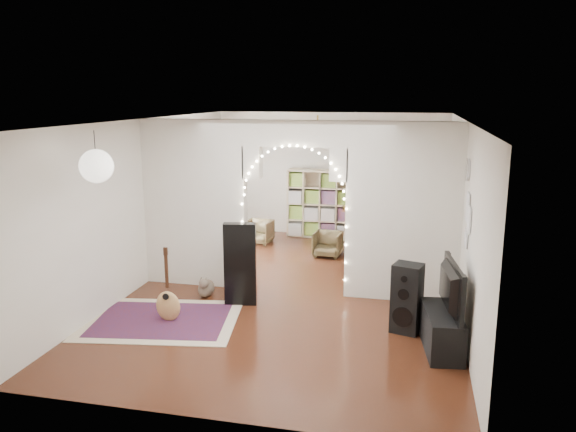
% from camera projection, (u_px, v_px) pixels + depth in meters
% --- Properties ---
extents(floor, '(7.50, 7.50, 0.00)m').
position_uv_depth(floor, '(295.00, 290.00, 9.00)').
color(floor, black).
rests_on(floor, ground).
extents(ceiling, '(5.00, 7.50, 0.02)m').
position_uv_depth(ceiling, '(295.00, 120.00, 8.43)').
color(ceiling, white).
rests_on(ceiling, wall_back).
extents(wall_back, '(5.00, 0.02, 2.70)m').
position_uv_depth(wall_back, '(330.00, 175.00, 12.29)').
color(wall_back, silver).
rests_on(wall_back, floor).
extents(wall_front, '(5.00, 0.02, 2.70)m').
position_uv_depth(wall_front, '(210.00, 288.00, 5.14)').
color(wall_front, silver).
rests_on(wall_front, floor).
extents(wall_left, '(0.02, 7.50, 2.70)m').
position_uv_depth(wall_left, '(147.00, 201.00, 9.25)').
color(wall_left, silver).
rests_on(wall_left, floor).
extents(wall_right, '(0.02, 7.50, 2.70)m').
position_uv_depth(wall_right, '(462.00, 216.00, 8.18)').
color(wall_right, silver).
rests_on(wall_right, floor).
extents(divider_wall, '(5.00, 0.20, 2.70)m').
position_uv_depth(divider_wall, '(295.00, 203.00, 8.70)').
color(divider_wall, silver).
rests_on(divider_wall, floor).
extents(fairy_lights, '(1.64, 0.04, 1.60)m').
position_uv_depth(fairy_lights, '(293.00, 197.00, 8.55)').
color(fairy_lights, '#FFEABF').
rests_on(fairy_lights, divider_wall).
extents(window, '(0.04, 1.20, 1.40)m').
position_uv_depth(window, '(190.00, 177.00, 10.93)').
color(window, white).
rests_on(window, wall_left).
extents(wall_clock, '(0.03, 0.31, 0.31)m').
position_uv_depth(wall_clock, '(468.00, 170.00, 7.45)').
color(wall_clock, white).
rests_on(wall_clock, wall_right).
extents(picture_frames, '(0.02, 0.50, 0.70)m').
position_uv_depth(picture_frames, '(468.00, 220.00, 7.20)').
color(picture_frames, white).
rests_on(picture_frames, wall_right).
extents(paper_lantern, '(0.40, 0.40, 0.40)m').
position_uv_depth(paper_lantern, '(96.00, 166.00, 6.64)').
color(paper_lantern, white).
rests_on(paper_lantern, ceiling).
extents(ceiling_fan, '(1.10, 1.10, 0.30)m').
position_uv_depth(ceiling_fan, '(317.00, 132.00, 10.40)').
color(ceiling_fan, '#AA8B38').
rests_on(ceiling_fan, ceiling).
extents(area_rug, '(2.31, 1.89, 0.02)m').
position_uv_depth(area_rug, '(161.00, 320.00, 7.81)').
color(area_rug, maroon).
rests_on(area_rug, floor).
extents(guitar_case, '(0.50, 0.25, 1.24)m').
position_uv_depth(guitar_case, '(240.00, 264.00, 8.30)').
color(guitar_case, black).
rests_on(guitar_case, floor).
extents(acoustic_guitar, '(0.36, 0.13, 0.90)m').
position_uv_depth(acoustic_guitar, '(168.00, 294.00, 7.71)').
color(acoustic_guitar, '#BC804B').
rests_on(acoustic_guitar, floor).
extents(tabby_cat, '(0.29, 0.56, 0.37)m').
position_uv_depth(tabby_cat, '(206.00, 287.00, 8.69)').
color(tabby_cat, brown).
rests_on(tabby_cat, floor).
extents(floor_speaker, '(0.43, 0.40, 0.93)m').
position_uv_depth(floor_speaker, '(407.00, 298.00, 7.35)').
color(floor_speaker, black).
rests_on(floor_speaker, floor).
extents(media_console, '(0.53, 1.04, 0.50)m').
position_uv_depth(media_console, '(442.00, 331.00, 6.86)').
color(media_console, black).
rests_on(media_console, floor).
extents(tv, '(0.28, 1.08, 0.62)m').
position_uv_depth(tv, '(444.00, 287.00, 6.74)').
color(tv, black).
rests_on(tv, media_console).
extents(bookcase, '(1.48, 0.53, 1.49)m').
position_uv_depth(bookcase, '(321.00, 204.00, 12.22)').
color(bookcase, beige).
rests_on(bookcase, floor).
extents(dining_table, '(1.27, 0.91, 0.76)m').
position_uv_depth(dining_table, '(371.00, 210.00, 11.86)').
color(dining_table, brown).
rests_on(dining_table, floor).
extents(flower_vase, '(0.20, 0.20, 0.19)m').
position_uv_depth(flower_vase, '(372.00, 202.00, 11.82)').
color(flower_vase, silver).
rests_on(flower_vase, dining_table).
extents(dining_chair_left, '(0.58, 0.59, 0.49)m').
position_uv_depth(dining_chair_left, '(259.00, 232.00, 11.79)').
color(dining_chair_left, brown).
rests_on(dining_chair_left, floor).
extents(dining_chair_right, '(0.56, 0.57, 0.48)m').
position_uv_depth(dining_chair_right, '(328.00, 244.00, 10.85)').
color(dining_chair_right, brown).
rests_on(dining_chair_right, floor).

